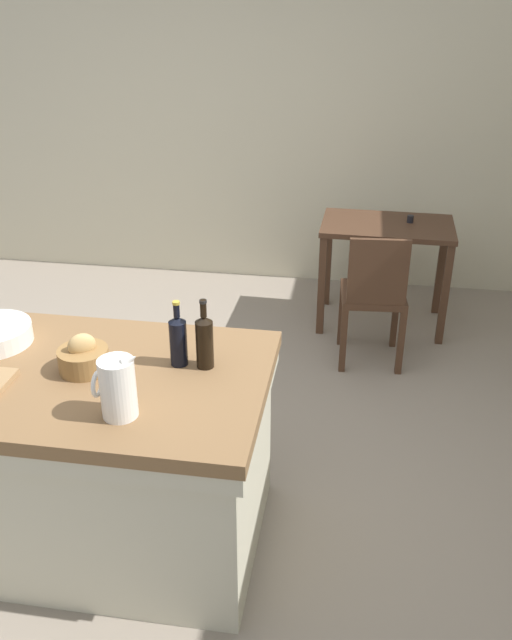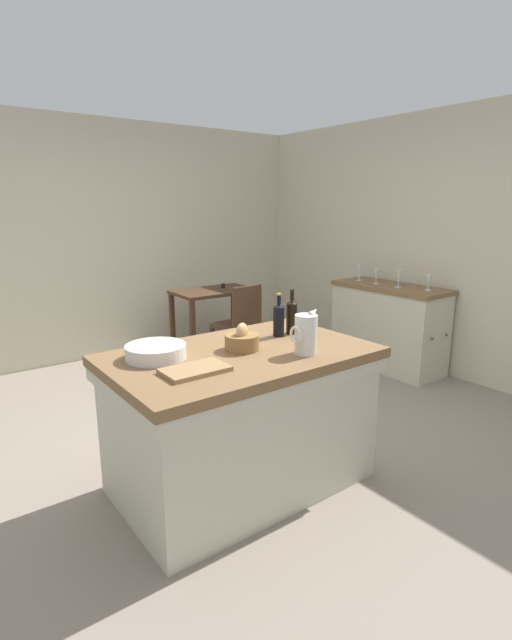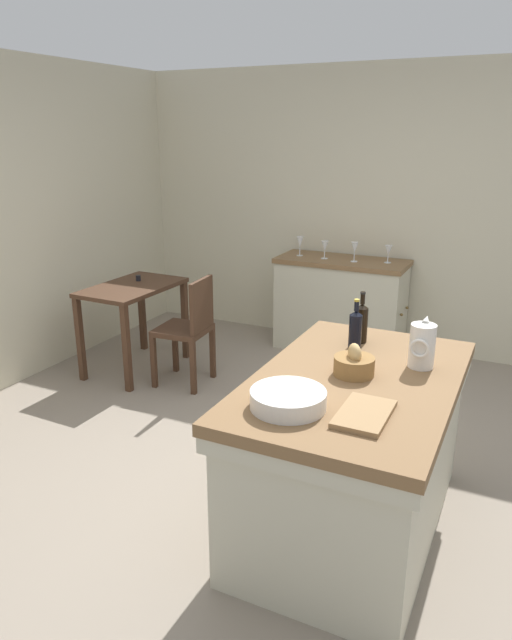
{
  "view_description": "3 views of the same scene",
  "coord_description": "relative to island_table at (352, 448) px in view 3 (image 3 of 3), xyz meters",
  "views": [
    {
      "loc": [
        0.82,
        -2.71,
        2.28
      ],
      "look_at": [
        0.37,
        0.08,
        0.84
      ],
      "focal_mm": 37.94,
      "sensor_mm": 36.0,
      "label": 1
    },
    {
      "loc": [
        -1.78,
        -2.71,
        1.69
      ],
      "look_at": [
        0.33,
        0.11,
        0.84
      ],
      "focal_mm": 26.75,
      "sensor_mm": 36.0,
      "label": 2
    },
    {
      "loc": [
        -2.86,
        -1.23,
        2.02
      ],
      "look_at": [
        0.3,
        0.3,
        0.88
      ],
      "focal_mm": 32.77,
      "sensor_mm": 36.0,
      "label": 3
    }
  ],
  "objects": [
    {
      "name": "ground_plane",
      "position": [
        0.26,
        0.52,
        -0.46
      ],
      "size": [
        6.76,
        6.76,
        0.0
      ],
      "primitive_type": "plane",
      "color": "gray"
    },
    {
      "name": "cutting_board",
      "position": [
        -0.39,
        -0.15,
        0.41
      ],
      "size": [
        0.34,
        0.21,
        0.02
      ],
      "primitive_type": "cube",
      "rotation": [
        0.0,
        0.0,
        0.0
      ],
      "color": "#99754C",
      "rests_on": "island_table"
    },
    {
      "name": "wall_right",
      "position": [
        2.86,
        0.52,
        0.84
      ],
      "size": [
        0.12,
        5.2,
        2.6
      ],
      "primitive_type": "cube",
      "color": "beige",
      "rests_on": "ground"
    },
    {
      "name": "wine_glass_far_left",
      "position": [
        2.55,
        0.47,
        0.53
      ],
      "size": [
        0.07,
        0.07,
        0.16
      ],
      "color": "white",
      "rests_on": "side_cabinet"
    },
    {
      "name": "wine_glass_left",
      "position": [
        2.47,
        0.76,
        0.54
      ],
      "size": [
        0.07,
        0.07,
        0.18
      ],
      "color": "white",
      "rests_on": "side_cabinet"
    },
    {
      "name": "side_cabinet",
      "position": [
        2.52,
        0.88,
        -0.02
      ],
      "size": [
        0.52,
        1.22,
        0.88
      ],
      "color": "brown",
      "rests_on": "ground"
    },
    {
      "name": "writing_desk",
      "position": [
        1.27,
        2.35,
        0.17
      ],
      "size": [
        0.91,
        0.58,
        0.81
      ],
      "color": "#472D1E",
      "rests_on": "ground"
    },
    {
      "name": "island_table",
      "position": [
        0.0,
        0.0,
        0.0
      ],
      "size": [
        1.54,
        0.95,
        0.86
      ],
      "color": "brown",
      "rests_on": "ground"
    },
    {
      "name": "wine_bottle_dark",
      "position": [
        0.5,
        0.13,
        0.52
      ],
      "size": [
        0.07,
        0.07,
        0.3
      ],
      "color": "black",
      "rests_on": "island_table"
    },
    {
      "name": "pitcher",
      "position": [
        0.27,
        -0.26,
        0.51
      ],
      "size": [
        0.17,
        0.13,
        0.27
      ],
      "color": "silver",
      "rests_on": "island_table"
    },
    {
      "name": "wooden_chair",
      "position": [
        1.2,
        1.74,
        0.03
      ],
      "size": [
        0.43,
        0.43,
        0.91
      ],
      "color": "#472D1E",
      "rests_on": "ground"
    },
    {
      "name": "wash_bowl",
      "position": [
        -0.45,
        0.18,
        0.44
      ],
      "size": [
        0.34,
        0.34,
        0.08
      ],
      "primitive_type": "cylinder",
      "color": "silver",
      "rests_on": "island_table"
    },
    {
      "name": "wine_bottle_amber",
      "position": [
        0.39,
        0.13,
        0.51
      ],
      "size": [
        0.07,
        0.07,
        0.28
      ],
      "color": "black",
      "rests_on": "island_table"
    },
    {
      "name": "wine_glass_right",
      "position": [
        2.5,
        1.3,
        0.54
      ],
      "size": [
        0.07,
        0.07,
        0.18
      ],
      "color": "white",
      "rests_on": "side_cabinet"
    },
    {
      "name": "wine_glass_middle",
      "position": [
        2.47,
        1.04,
        0.53
      ],
      "size": [
        0.07,
        0.07,
        0.17
      ],
      "color": "white",
      "rests_on": "side_cabinet"
    },
    {
      "name": "bread_basket",
      "position": [
        0.02,
        0.02,
        0.45
      ],
      "size": [
        0.2,
        0.2,
        0.16
      ],
      "color": "olive",
      "rests_on": "island_table"
    }
  ]
}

